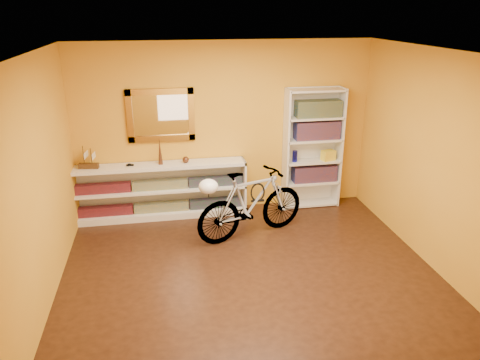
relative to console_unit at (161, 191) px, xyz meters
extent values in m
cube|color=black|center=(1.03, -1.81, -0.43)|extent=(4.50, 4.00, 0.01)
cube|color=silver|center=(1.03, -1.81, 2.18)|extent=(4.50, 4.00, 0.01)
cube|color=orange|center=(1.03, 0.19, 0.88)|extent=(4.50, 0.01, 2.60)
cube|color=orange|center=(-1.23, -1.81, 0.88)|extent=(0.01, 4.00, 2.60)
cube|color=orange|center=(3.28, -1.81, 0.88)|extent=(0.01, 4.00, 2.60)
cube|color=#8E5F19|center=(0.08, 0.15, 1.12)|extent=(0.98, 0.06, 0.78)
cube|color=silver|center=(1.93, 0.17, -0.17)|extent=(0.09, 0.02, 0.09)
cube|color=black|center=(0.00, -0.02, -0.26)|extent=(2.50, 0.13, 0.14)
cube|color=#1A5276|center=(0.00, -0.02, 0.11)|extent=(2.50, 0.13, 0.14)
imported|color=black|center=(-0.41, 0.00, 0.43)|extent=(0.00, 0.00, 0.00)
cone|color=#522E1C|center=(0.03, 0.00, 0.62)|extent=(0.07, 0.07, 0.39)
sphere|color=#522E1C|center=(0.40, 0.00, 0.47)|extent=(0.10, 0.10, 0.10)
cube|color=maroon|center=(2.44, 0.03, 0.12)|extent=(0.70, 0.22, 0.26)
cube|color=maroon|center=(2.44, 0.03, 0.83)|extent=(0.70, 0.22, 0.28)
cube|color=navy|center=(2.44, 0.03, 1.16)|extent=(0.70, 0.22, 0.25)
cylinder|color=#151891|center=(2.10, 0.01, 0.43)|extent=(0.08, 0.08, 0.18)
cube|color=maroon|center=(2.19, 0.06, 1.12)|extent=(0.14, 0.14, 0.16)
cube|color=yellow|center=(2.64, -0.01, 0.42)|extent=(0.23, 0.18, 0.16)
imported|color=silver|center=(1.23, -0.87, 0.07)|extent=(0.94, 1.73, 0.99)
ellipsoid|color=white|center=(0.62, -1.07, 0.45)|extent=(0.25, 0.24, 0.19)
torus|color=black|center=(1.32, -0.83, 0.22)|extent=(0.20, 0.02, 0.20)
camera|label=1|loc=(0.06, -6.47, 2.61)|focal=33.94mm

